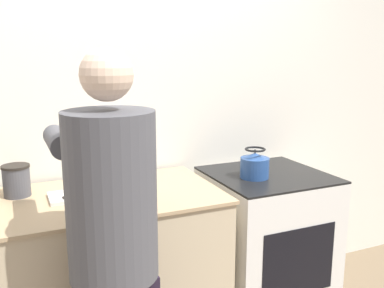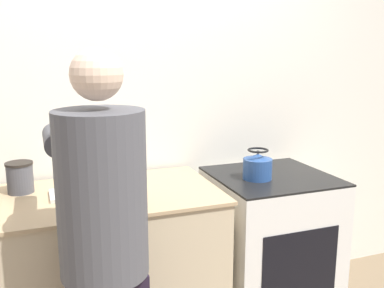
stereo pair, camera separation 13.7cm
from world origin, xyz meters
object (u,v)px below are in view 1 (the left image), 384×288
(knife, at_px, (86,194))
(kettle, at_px, (255,165))
(canister_jar, at_px, (17,181))
(person, at_px, (113,246))
(cutting_board, at_px, (81,195))
(oven, at_px, (265,245))

(knife, distance_m, kettle, 0.96)
(canister_jar, bearing_deg, knife, -28.02)
(person, xyz_separation_m, kettle, (0.96, 0.50, 0.10))
(kettle, bearing_deg, knife, 177.00)
(knife, height_order, kettle, kettle)
(kettle, height_order, canister_jar, kettle)
(person, distance_m, cutting_board, 0.58)
(cutting_board, height_order, kettle, kettle)
(cutting_board, height_order, knife, knife)
(kettle, xyz_separation_m, canister_jar, (-1.28, 0.22, 0.00))
(oven, bearing_deg, cutting_board, 177.93)
(person, relative_size, cutting_board, 5.29)
(canister_jar, bearing_deg, oven, -7.47)
(cutting_board, bearing_deg, canister_jar, 153.97)
(kettle, bearing_deg, oven, 16.46)
(cutting_board, relative_size, knife, 1.24)
(cutting_board, relative_size, kettle, 1.78)
(knife, xyz_separation_m, kettle, (0.96, -0.05, 0.06))
(knife, bearing_deg, oven, -13.69)
(kettle, bearing_deg, person, -152.38)
(knife, xyz_separation_m, canister_jar, (-0.31, 0.17, 0.06))
(cutting_board, xyz_separation_m, knife, (0.02, -0.02, 0.01))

